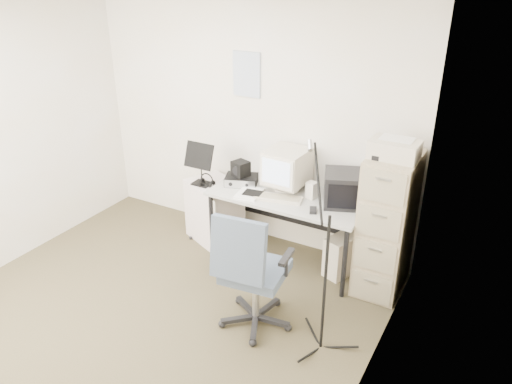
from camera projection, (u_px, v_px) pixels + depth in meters
The scene contains 22 objects.
floor at pixel (145, 322), 4.21m from camera, with size 3.60×3.60×0.01m, color #3F3921.
ceiling at pixel (107, 8), 3.14m from camera, with size 3.60×3.60×0.01m, color white.
wall_back at pixel (249, 123), 5.10m from camera, with size 3.60×0.02×2.50m, color beige.
wall_right at pixel (365, 251), 2.89m from camera, with size 0.02×3.60×2.50m, color beige.
wall_calendar at pixel (247, 74), 4.89m from camera, with size 0.30×0.02×0.44m, color white.
filing_cabinet at pixel (387, 224), 4.41m from camera, with size 0.40×0.60×1.30m, color #91815C.
printer at pixel (395, 149), 4.05m from camera, with size 0.39×0.27×0.15m, color beige.
desk at pixel (288, 228), 4.92m from camera, with size 1.50×0.70×0.73m, color #B1B0A4.
crt_monitor at pixel (287, 170), 4.80m from camera, with size 0.37×0.39×0.41m, color beige.
crt_tv at pixel (343, 188), 4.54m from camera, with size 0.34×0.36×0.31m, color black.
desk_speaker at pixel (311, 190), 4.68m from camera, with size 0.09×0.09×0.16m, color silver.
keyboard at pixel (278, 198), 4.68m from camera, with size 0.45×0.16×0.03m, color beige.
mouse at pixel (313, 210), 4.45m from camera, with size 0.06×0.11×0.03m, color black.
radio_receiver at pixel (241, 180), 4.98m from camera, with size 0.31×0.22×0.09m, color black.
radio_speaker at pixel (241, 169), 4.94m from camera, with size 0.15×0.14×0.15m, color black.
papers at pixel (249, 193), 4.78m from camera, with size 0.22×0.29×0.02m, color white.
pc_tower at pixel (345, 254), 4.81m from camera, with size 0.19×0.43×0.40m, color beige.
office_chair at pixel (256, 269), 3.98m from camera, with size 0.62×0.62×1.07m, color #405266.
side_cart at pixel (214, 211), 5.34m from camera, with size 0.53×0.43×0.66m, color silver.
music_stand at pixel (201, 163), 5.06m from camera, with size 0.32×0.17×0.46m, color black.
headphones at pixel (207, 183), 5.07m from camera, with size 0.17×0.17×0.03m, color black.
mic_stand at pixel (326, 265), 3.62m from camera, with size 0.02×0.02×1.53m, color black.
Camera 1 is at (2.45, -2.46, 2.79)m, focal length 35.00 mm.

